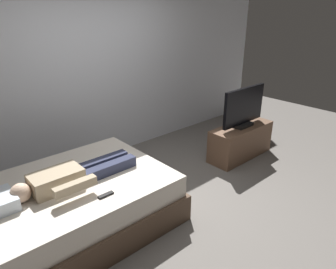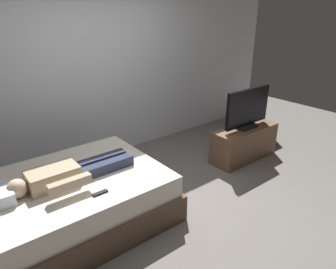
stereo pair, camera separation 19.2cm
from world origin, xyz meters
name	(u,v)px [view 1 (the left image)]	position (x,y,z in m)	size (l,w,h in m)	color
ground_plane	(179,208)	(0.00, 0.00, 0.00)	(10.00, 10.00, 0.00)	slate
back_wall	(114,63)	(0.40, 1.85, 1.40)	(6.40, 0.10, 2.80)	silver
bed	(70,206)	(-1.07, 0.52, 0.26)	(2.07, 1.47, 0.54)	brown
person	(70,177)	(-1.04, 0.47, 0.62)	(1.26, 0.46, 0.18)	tan
remote	(106,195)	(-0.89, 0.06, 0.55)	(0.15, 0.04, 0.02)	black
tv_stand	(240,141)	(1.64, 0.36, 0.25)	(1.10, 0.40, 0.50)	brown
tv	(244,108)	(1.64, 0.36, 0.78)	(0.88, 0.20, 0.59)	black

